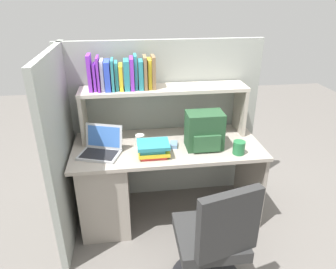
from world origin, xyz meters
TOP-DOWN VIEW (x-y plane):
  - ground_plane at (0.00, 0.00)m, footprint 8.00×8.00m
  - desk at (-0.39, 0.00)m, footprint 1.60×0.70m
  - cubicle_partition_rear at (0.00, 0.38)m, footprint 1.84×0.05m
  - cubicle_partition_left at (-0.85, -0.05)m, footprint 0.05×1.06m
  - overhead_hutch at (0.00, 0.20)m, footprint 1.44×0.28m
  - reference_books_on_shelf at (-0.34, 0.20)m, footprint 0.55×0.19m
  - laptop at (-0.55, -0.08)m, footprint 0.38×0.34m
  - backpack at (0.30, -0.09)m, footprint 0.30×0.22m
  - computer_mouse at (0.05, -0.04)m, footprint 0.08×0.11m
  - paper_cup at (-0.23, 0.01)m, footprint 0.08×0.08m
  - snack_canister at (0.55, -0.23)m, footprint 0.10×0.10m
  - desk_book_stack at (-0.14, -0.17)m, footprint 0.25×0.20m
  - office_chair at (0.19, -0.87)m, footprint 0.52×0.53m

SIDE VIEW (x-z plane):
  - ground_plane at x=0.00m, z-range 0.00..0.00m
  - office_chair at x=0.19m, z-range -0.07..0.86m
  - desk at x=-0.39m, z-range 0.04..0.77m
  - computer_mouse at x=0.05m, z-range 0.73..0.76m
  - cubicle_partition_rear at x=0.00m, z-range 0.00..1.55m
  - cubicle_partition_left at x=-0.85m, z-range 0.00..1.55m
  - laptop at x=-0.55m, z-range 0.67..0.89m
  - paper_cup at x=-0.23m, z-range 0.73..0.83m
  - snack_canister at x=0.55m, z-range 0.73..0.84m
  - desk_book_stack at x=-0.14m, z-range 0.73..0.85m
  - backpack at x=0.30m, z-range 0.73..1.04m
  - overhead_hutch at x=0.00m, z-range 0.86..1.31m
  - reference_books_on_shelf at x=-0.34m, z-range 1.16..1.45m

